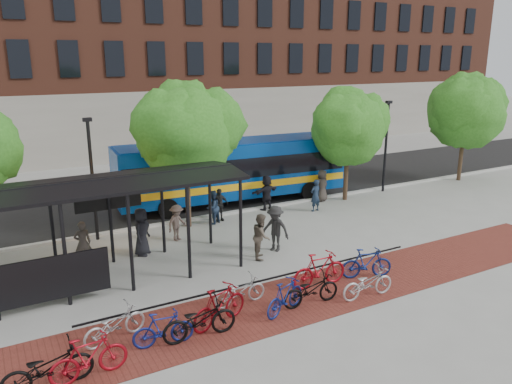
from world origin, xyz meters
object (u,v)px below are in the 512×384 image
tree_c (349,124)px  bike_0 (47,368)px  lamp_post_right (386,144)px  pedestrian_6 (322,186)px  bike_7 (285,297)px  bike_5 (219,306)px  pedestrian_8 (261,236)px  pedestrian_2 (213,207)px  pedestrian_7 (315,195)px  lamp_post_left (92,176)px  bike_8 (311,290)px  bike_10 (368,283)px  tree_d (467,108)px  pedestrian_0 (142,232)px  pedestrian_1 (83,243)px  bike_9 (319,270)px  pedestrian_4 (219,205)px  pedestrian_9 (275,229)px  pedestrian_5 (267,193)px  bike_4 (199,320)px  bike_3 (163,329)px  bike_1 (89,358)px  bike_2 (115,324)px  tree_b (187,128)px  pedestrian_3 (177,223)px  bike_11 (367,263)px  bike_6 (240,291)px

tree_c → bike_0: 18.99m
lamp_post_right → pedestrian_6: size_ratio=3.01×
bike_7 → bike_5: bearing=59.8°
pedestrian_8 → bike_7: bearing=-169.3°
lamp_post_right → pedestrian_2: lamp_post_right is taller
tree_c → pedestrian_6: tree_c is taller
pedestrian_2 → pedestrian_7: size_ratio=0.98×
bike_7 → lamp_post_left: bearing=0.0°
lamp_post_right → bike_8: 14.80m
bike_10 → tree_d: bearing=-56.1°
tree_c → pedestrian_0: size_ratio=3.14×
bike_10 → pedestrian_1: 10.29m
tree_c → pedestrian_8: bearing=-148.9°
bike_9 → pedestrian_6: pedestrian_6 is taller
pedestrian_4 → pedestrian_9: (0.35, -4.48, 0.15)m
bike_7 → pedestrian_5: 10.51m
lamp_post_left → lamp_post_right: (16.00, 0.00, 0.00)m
lamp_post_right → bike_7: (-12.42, -9.14, -2.22)m
bike_0 → bike_9: bike_9 is taller
lamp_post_right → bike_4: size_ratio=2.44×
pedestrian_1 → pedestrian_7: pedestrian_1 is taller
tree_d → pedestrian_8: tree_d is taller
bike_3 → tree_c: bearing=-47.9°
bike_7 → pedestrian_9: pedestrian_9 is taller
bike_1 → bike_8: size_ratio=0.97×
pedestrian_0 → pedestrian_2: 4.44m
bike_8 → bike_9: (0.98, 0.91, 0.10)m
tree_d → bike_3: tree_d is taller
bike_4 → bike_9: 4.85m
bike_4 → pedestrian_7: (9.59, 8.00, 0.26)m
bike_5 → pedestrian_6: pedestrian_6 is taller
bike_2 → lamp_post_right: bearing=-80.4°
bike_4 → bike_5: bike_5 is taller
bike_9 → pedestrian_2: pedestrian_2 is taller
bike_2 → bike_3: bike_3 is taller
lamp_post_left → pedestrian_4: lamp_post_left is taller
tree_d → bike_1: size_ratio=3.48×
bike_3 → pedestrian_2: size_ratio=1.04×
tree_b → tree_d: tree_d is taller
pedestrian_7 → pedestrian_8: pedestrian_8 is taller
pedestrian_3 → bike_5: bearing=-128.5°
bike_3 → pedestrian_8: size_ratio=0.94×
tree_c → lamp_post_right: size_ratio=1.16×
bike_4 → bike_11: bearing=-81.0°
bike_7 → bike_9: bike_9 is taller
bike_4 → tree_c: bearing=-51.6°
pedestrian_5 → pedestrian_7: pedestrian_5 is taller
lamp_post_left → pedestrian_0: bearing=-65.5°
bike_6 → bike_2: bearing=92.2°
bike_7 → pedestrian_1: size_ratio=1.04×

